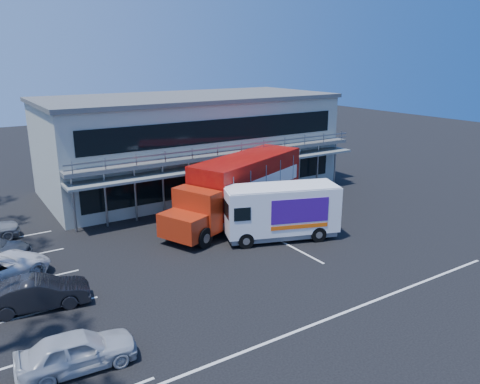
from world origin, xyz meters
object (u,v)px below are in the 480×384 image
white_van (281,211)px  parked_car_a (77,351)px  red_truck (240,186)px  parked_car_b (39,293)px

white_van → parked_car_a: white_van is taller
red_truck → parked_car_a: red_truck is taller
red_truck → parked_car_b: (-13.29, -5.11, -1.51)m
white_van → parked_car_b: 13.34m
red_truck → parked_car_a: size_ratio=3.02×
red_truck → white_van: size_ratio=1.74×
white_van → red_truck: bearing=109.5°
white_van → parked_car_a: 14.19m
white_van → parked_car_b: (-13.28, -0.80, -1.00)m
parked_car_a → white_van: bearing=-61.7°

